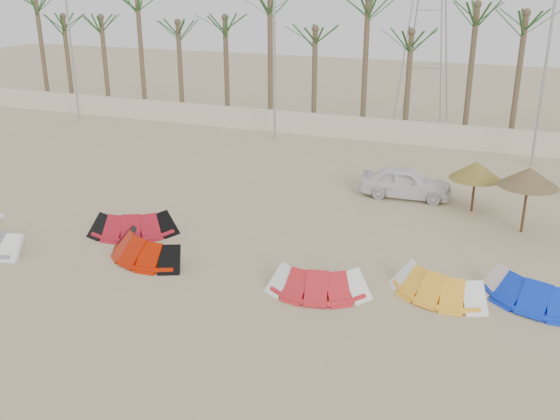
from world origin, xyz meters
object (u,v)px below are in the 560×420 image
at_px(kite_red_left, 137,222).
at_px(kite_blue, 541,288).
at_px(kite_red_mid, 150,245).
at_px(parasol_mid, 529,177).
at_px(kite_red_right, 321,278).
at_px(car, 406,183).
at_px(kite_grey, 4,232).
at_px(kite_orange, 439,281).
at_px(parasol_left, 476,170).

relative_size(kite_red_left, kite_blue, 0.95).
xyz_separation_m(kite_red_mid, parasol_mid, (11.56, 7.03, 1.71)).
bearing_deg(kite_red_right, car, 86.26).
distance_m(kite_grey, kite_red_right, 11.55).
height_order(kite_grey, parasol_mid, parasol_mid).
bearing_deg(kite_blue, parasol_mid, 97.17).
xyz_separation_m(kite_grey, kite_orange, (14.81, 1.92, -0.00)).
height_order(kite_orange, parasol_left, parasol_left).
height_order(kite_red_left, kite_red_mid, same).
bearing_deg(kite_grey, parasol_mid, 25.29).
height_order(kite_red_left, car, car).
bearing_deg(kite_red_left, kite_orange, -3.69).
relative_size(kite_blue, car, 0.97).
bearing_deg(kite_orange, kite_grey, -172.62).
height_order(kite_grey, car, car).
bearing_deg(kite_grey, parasol_left, 32.63).
distance_m(kite_red_left, kite_red_right, 7.96).
bearing_deg(parasol_left, kite_grey, -147.37).
distance_m(kite_grey, parasol_left, 17.84).
distance_m(kite_orange, parasol_mid, 6.67).
bearing_deg(kite_red_left, kite_grey, -145.13).
height_order(kite_orange, car, car).
relative_size(kite_orange, parasol_mid, 1.32).
xyz_separation_m(kite_red_mid, kite_blue, (12.24, 1.61, 0.00)).
height_order(kite_red_left, kite_orange, same).
bearing_deg(parasol_left, kite_red_mid, -138.07).
relative_size(kite_red_left, kite_red_mid, 1.01).
xyz_separation_m(kite_grey, kite_red_right, (11.52, 0.80, -0.00)).
distance_m(kite_red_mid, parasol_left, 12.97).
distance_m(kite_grey, kite_blue, 17.81).
relative_size(kite_red_right, parasol_mid, 1.30).
xyz_separation_m(kite_orange, parasol_mid, (2.12, 6.08, 1.71)).
distance_m(kite_red_left, kite_red_mid, 2.31).
xyz_separation_m(kite_grey, kite_red_mid, (5.38, 0.97, 0.00)).
bearing_deg(car, kite_red_right, 172.49).
bearing_deg(kite_orange, kite_red_right, -161.19).
distance_m(kite_grey, parasol_mid, 18.81).
distance_m(kite_grey, car, 15.93).
bearing_deg(kite_orange, car, 107.64).
bearing_deg(kite_red_left, kite_blue, -0.22).
bearing_deg(kite_red_right, kite_blue, 16.27).
relative_size(kite_grey, kite_red_right, 1.14).
bearing_deg(kite_grey, kite_red_left, 34.87).
height_order(kite_red_right, kite_blue, same).
height_order(kite_blue, car, car).
bearing_deg(parasol_mid, kite_grey, -154.71).
height_order(kite_red_left, kite_blue, same).
relative_size(kite_grey, car, 0.95).
relative_size(kite_grey, kite_blue, 0.98).
bearing_deg(car, kite_blue, -148.47).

